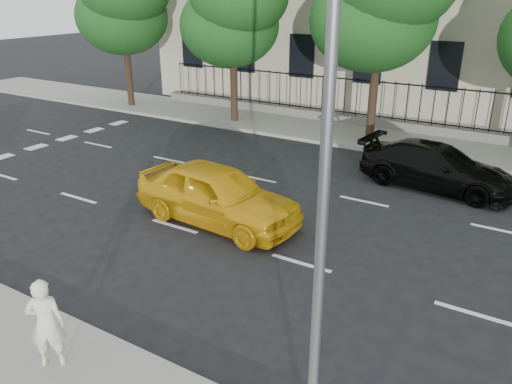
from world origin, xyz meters
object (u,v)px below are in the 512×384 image
(street_light, at_px, (347,93))
(woman_near, at_px, (46,323))
(black_sedan, at_px, (437,167))
(yellow_taxi, at_px, (217,194))

(street_light, xyz_separation_m, woman_near, (-4.60, -1.32, -4.15))
(black_sedan, height_order, woman_near, woman_near)
(street_light, xyz_separation_m, black_sedan, (-0.88, 11.16, -4.41))
(yellow_taxi, xyz_separation_m, black_sedan, (4.74, 6.00, -0.11))
(street_light, height_order, black_sedan, street_light)
(yellow_taxi, relative_size, black_sedan, 0.98)
(street_light, relative_size, woman_near, 4.73)
(yellow_taxi, xyz_separation_m, woman_near, (1.02, -6.48, 0.15))
(woman_near, bearing_deg, yellow_taxi, -119.92)
(black_sedan, bearing_deg, street_light, -169.06)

